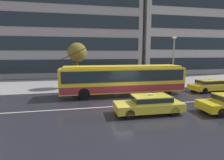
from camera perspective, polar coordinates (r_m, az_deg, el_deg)
ground_plane at (r=15.41m, az=5.31°, el=-6.85°), size 160.00×160.00×0.00m
sidewalk_slab at (r=24.06m, az=-0.94°, el=-1.01°), size 80.00×10.00×0.14m
lane_centre_line at (r=14.31m, az=6.70°, el=-8.08°), size 72.00×0.14×0.01m
trolleybus at (r=17.49m, az=3.53°, el=0.36°), size 13.15×2.57×5.13m
taxi_oncoming_near at (r=12.48m, az=11.88°, el=-7.38°), size 4.65×1.84×1.39m
taxi_ahead_of_bus at (r=21.98m, az=29.11°, el=-1.37°), size 4.75×2.03×1.39m
bus_shelter at (r=20.40m, az=-2.84°, el=2.55°), size 3.73×1.52×2.45m
pedestrian_at_shelter at (r=21.03m, az=-5.52°, el=0.36°), size 0.48×0.48×1.62m
pedestrian_approaching_curb at (r=21.21m, az=-12.02°, el=1.96°), size 1.48×1.48×1.92m
street_lamp at (r=21.75m, az=19.10°, el=6.92°), size 0.60×0.32×5.80m
street_tree_bare at (r=20.93m, az=-11.08°, el=8.52°), size 2.19×2.19×5.15m
office_tower_corner_right at (r=46.47m, az=24.10°, el=17.25°), size 27.82×15.06×23.26m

